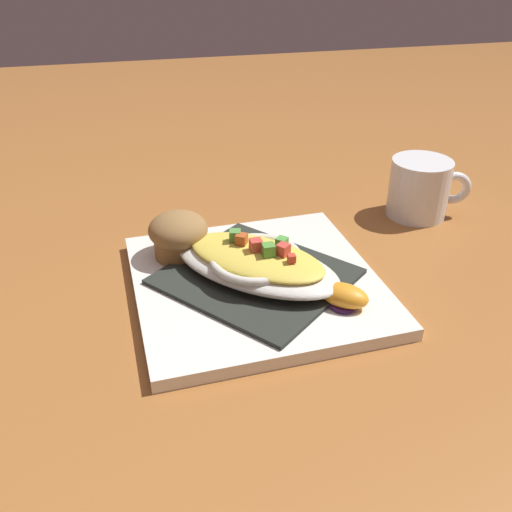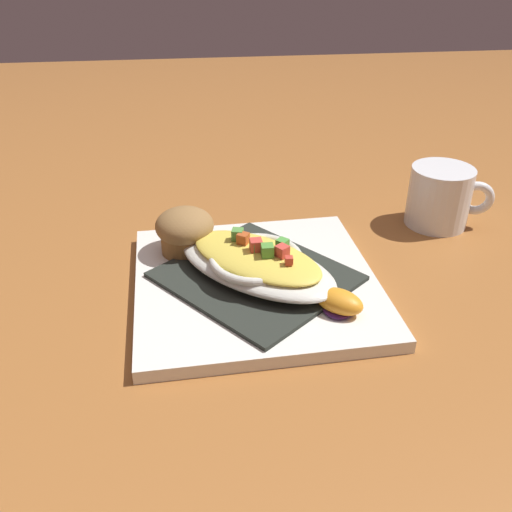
{
  "view_description": "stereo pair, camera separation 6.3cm",
  "coord_description": "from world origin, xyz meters",
  "px_view_note": "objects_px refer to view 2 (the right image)",
  "views": [
    {
      "loc": [
        -0.53,
        0.13,
        0.37
      ],
      "look_at": [
        0.0,
        0.0,
        0.05
      ],
      "focal_mm": 39.38,
      "sensor_mm": 36.0,
      "label": 1
    },
    {
      "loc": [
        -0.54,
        0.07,
        0.37
      ],
      "look_at": [
        0.0,
        0.0,
        0.05
      ],
      "focal_mm": 39.38,
      "sensor_mm": 36.0,
      "label": 2
    }
  ],
  "objects_px": {
    "square_plate": "(256,284)",
    "muffin": "(185,230)",
    "coffee_mug": "(440,200)",
    "orange_garnish": "(339,302)",
    "gratin_dish": "(256,262)"
  },
  "relations": [
    {
      "from": "muffin",
      "to": "coffee_mug",
      "type": "relative_size",
      "value": 0.63
    },
    {
      "from": "orange_garnish",
      "to": "coffee_mug",
      "type": "bearing_deg",
      "value": -43.61
    },
    {
      "from": "square_plate",
      "to": "gratin_dish",
      "type": "bearing_deg",
      "value": -88.18
    },
    {
      "from": "coffee_mug",
      "to": "square_plate",
      "type": "bearing_deg",
      "value": 115.87
    },
    {
      "from": "coffee_mug",
      "to": "gratin_dish",
      "type": "bearing_deg",
      "value": 115.88
    },
    {
      "from": "muffin",
      "to": "coffee_mug",
      "type": "height_order",
      "value": "coffee_mug"
    },
    {
      "from": "square_plate",
      "to": "muffin",
      "type": "relative_size",
      "value": 3.85
    },
    {
      "from": "gratin_dish",
      "to": "coffee_mug",
      "type": "distance_m",
      "value": 0.31
    },
    {
      "from": "square_plate",
      "to": "orange_garnish",
      "type": "xyz_separation_m",
      "value": [
        -0.07,
        -0.08,
        0.02
      ]
    },
    {
      "from": "square_plate",
      "to": "gratin_dish",
      "type": "xyz_separation_m",
      "value": [
        0.0,
        -0.0,
        0.03
      ]
    },
    {
      "from": "square_plate",
      "to": "orange_garnish",
      "type": "relative_size",
      "value": 4.46
    },
    {
      "from": "muffin",
      "to": "coffee_mug",
      "type": "distance_m",
      "value": 0.36
    },
    {
      "from": "muffin",
      "to": "orange_garnish",
      "type": "height_order",
      "value": "muffin"
    },
    {
      "from": "orange_garnish",
      "to": "muffin",
      "type": "bearing_deg",
      "value": 47.39
    },
    {
      "from": "square_plate",
      "to": "muffin",
      "type": "bearing_deg",
      "value": 47.2
    }
  ]
}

